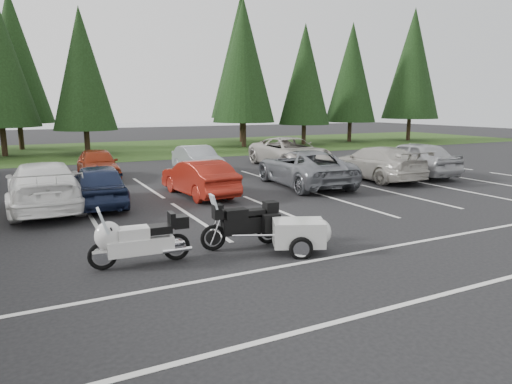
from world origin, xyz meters
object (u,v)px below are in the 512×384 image
(cargo_trailer, at_px, (298,236))
(adventure_motorcycle, at_px, (241,219))
(car_near_5, at_px, (199,178))
(car_far_3, at_px, (198,160))
(car_near_8, at_px, (413,158))
(car_far_4, at_px, (290,152))
(car_near_3, at_px, (44,186))
(car_far_2, at_px, (98,164))
(car_near_7, at_px, (376,163))
(car_near_6, at_px, (304,168))
(car_near_4, at_px, (99,184))
(touring_motorcycle, at_px, (140,235))

(cargo_trailer, bearing_deg, adventure_motorcycle, 160.02)
(car_near_5, bearing_deg, adventure_motorcycle, 73.46)
(car_near_5, height_order, car_far_3, car_far_3)
(car_near_8, bearing_deg, car_far_3, -27.02)
(car_far_4, bearing_deg, car_near_8, -57.10)
(car_near_3, bearing_deg, car_far_2, -113.02)
(car_near_8, xyz_separation_m, cargo_trailer, (-10.96, -7.40, -0.44))
(car_near_8, xyz_separation_m, car_far_2, (-13.42, 5.61, -0.13))
(car_near_5, relative_size, car_near_7, 0.79)
(car_far_2, distance_m, cargo_trailer, 13.25)
(car_near_6, bearing_deg, car_far_4, -110.64)
(car_near_6, distance_m, car_near_7, 3.76)
(car_near_4, xyz_separation_m, car_near_5, (3.52, 0.09, -0.04))
(car_near_5, xyz_separation_m, car_far_3, (1.84, 5.27, 0.01))
(car_near_8, bearing_deg, cargo_trailer, 37.28)
(touring_motorcycle, relative_size, adventure_motorcycle, 1.05)
(car_near_7, relative_size, adventure_motorcycle, 2.33)
(car_near_3, xyz_separation_m, car_near_8, (15.82, 0.08, 0.05))
(adventure_motorcycle, bearing_deg, car_near_5, 83.02)
(car_near_8, bearing_deg, adventure_motorcycle, 31.69)
(car_near_4, height_order, car_far_4, car_far_4)
(car_near_4, bearing_deg, car_far_3, -131.14)
(car_near_8, bearing_deg, car_near_4, 4.07)
(car_near_4, distance_m, car_far_2, 5.87)
(car_far_2, height_order, cargo_trailer, car_far_2)
(adventure_motorcycle, bearing_deg, car_near_3, 125.54)
(car_near_7, height_order, car_far_2, car_near_7)
(car_near_8, bearing_deg, car_far_4, -53.63)
(adventure_motorcycle, bearing_deg, car_near_4, 114.08)
(car_far_4, distance_m, touring_motorcycle, 16.13)
(car_near_6, xyz_separation_m, cargo_trailer, (-4.88, -7.39, -0.36))
(car_near_5, height_order, car_near_6, car_near_6)
(car_near_5, distance_m, cargo_trailer, 7.30)
(touring_motorcycle, bearing_deg, cargo_trailer, -9.61)
(car_near_3, xyz_separation_m, car_near_7, (13.51, 0.01, -0.03))
(car_near_7, bearing_deg, adventure_motorcycle, 35.32)
(car_near_8, distance_m, car_far_4, 6.41)
(cargo_trailer, bearing_deg, car_far_3, 104.73)
(car_near_4, xyz_separation_m, touring_motorcycle, (-0.10, -6.41, -0.07))
(touring_motorcycle, distance_m, cargo_trailer, 3.44)
(adventure_motorcycle, bearing_deg, car_near_7, 37.71)
(car_near_3, bearing_deg, adventure_motorcycle, 121.35)
(car_near_3, bearing_deg, cargo_trailer, 123.52)
(car_near_6, bearing_deg, adventure_motorcycle, 52.73)
(car_near_7, xyz_separation_m, car_far_4, (-1.19, 5.43, 0.05))
(car_near_4, height_order, car_far_2, car_near_4)
(car_far_2, relative_size, car_far_3, 0.99)
(car_near_4, relative_size, car_far_4, 0.73)
(car_near_6, distance_m, car_near_8, 6.07)
(car_far_3, relative_size, touring_motorcycle, 1.76)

